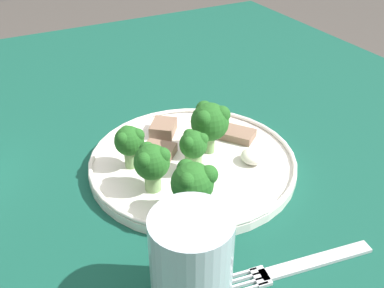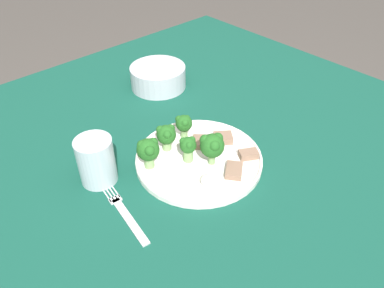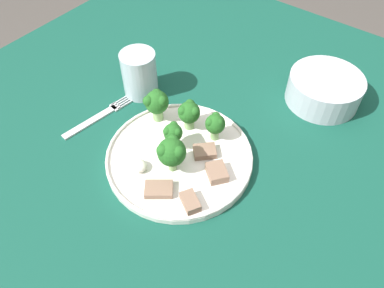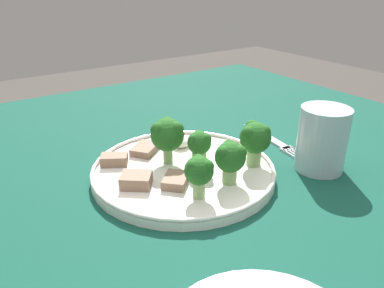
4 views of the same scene
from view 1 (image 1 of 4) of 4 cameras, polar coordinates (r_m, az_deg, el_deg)
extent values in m
cube|color=#114738|center=(0.63, -5.55, -3.74)|extent=(1.24, 1.18, 0.03)
cylinder|color=brown|center=(1.47, 5.78, 1.61)|extent=(0.06, 0.06, 0.74)
cylinder|color=white|center=(0.61, 0.09, -2.55)|extent=(0.28, 0.28, 0.01)
torus|color=white|center=(0.60, 0.09, -1.85)|extent=(0.28, 0.28, 0.01)
cube|color=silver|center=(0.50, 15.50, -14.11)|extent=(0.03, 0.13, 0.00)
cube|color=silver|center=(0.48, 8.72, -16.33)|extent=(0.03, 0.02, 0.00)
cube|color=silver|center=(0.47, 5.33, -16.31)|extent=(0.01, 0.05, 0.00)
cube|color=silver|center=(0.47, 5.68, -16.90)|extent=(0.01, 0.05, 0.00)
cube|color=silver|center=(0.47, 6.03, -17.49)|extent=(0.01, 0.05, 0.00)
cylinder|color=#B2C1CC|center=(0.42, -0.10, -14.75)|extent=(0.08, 0.08, 0.10)
cylinder|color=silver|center=(0.43, -0.09, -16.51)|extent=(0.06, 0.06, 0.06)
cylinder|color=#7FA866|center=(0.51, 0.39, -7.67)|extent=(0.02, 0.02, 0.03)
sphere|color=#215B1E|center=(0.49, 0.40, -4.90)|extent=(0.05, 0.05, 0.05)
sphere|color=#215B1E|center=(0.50, -0.38, -3.01)|extent=(0.02, 0.02, 0.02)
sphere|color=#215B1E|center=(0.48, -0.50, -4.77)|extent=(0.02, 0.02, 0.02)
sphere|color=#215B1E|center=(0.49, 2.11, -3.91)|extent=(0.02, 0.02, 0.02)
cylinder|color=#7FA866|center=(0.55, -4.99, -4.65)|extent=(0.02, 0.02, 0.02)
sphere|color=#215B1E|center=(0.53, -5.13, -2.29)|extent=(0.04, 0.04, 0.04)
sphere|color=#215B1E|center=(0.54, -5.73, -0.73)|extent=(0.02, 0.02, 0.02)
sphere|color=#215B1E|center=(0.52, -6.03, -2.11)|extent=(0.02, 0.02, 0.02)
sphere|color=#215B1E|center=(0.53, -3.77, -1.45)|extent=(0.02, 0.02, 0.02)
cylinder|color=#7FA866|center=(0.62, 2.21, 0.19)|extent=(0.01, 0.01, 0.03)
sphere|color=#215B1E|center=(0.60, 2.28, 2.83)|extent=(0.05, 0.05, 0.05)
sphere|color=#215B1E|center=(0.61, 1.57, 4.44)|extent=(0.02, 0.02, 0.02)
sphere|color=#215B1E|center=(0.58, 1.54, 3.18)|extent=(0.02, 0.02, 0.02)
sphere|color=#215B1E|center=(0.59, 3.80, 3.78)|extent=(0.02, 0.02, 0.02)
cylinder|color=#7FA866|center=(0.59, -7.78, -1.76)|extent=(0.02, 0.02, 0.03)
sphere|color=#215B1E|center=(0.58, -7.98, 0.41)|extent=(0.04, 0.04, 0.04)
sphere|color=#215B1E|center=(0.58, -8.45, 1.67)|extent=(0.02, 0.02, 0.02)
sphere|color=#215B1E|center=(0.57, -8.78, 0.61)|extent=(0.02, 0.02, 0.02)
sphere|color=#215B1E|center=(0.57, -6.89, 1.13)|extent=(0.02, 0.02, 0.02)
cylinder|color=#7FA866|center=(0.58, 0.18, -2.31)|extent=(0.02, 0.02, 0.03)
sphere|color=#215B1E|center=(0.56, 0.18, -0.06)|extent=(0.04, 0.04, 0.04)
sphere|color=#215B1E|center=(0.57, -0.33, 1.15)|extent=(0.02, 0.02, 0.02)
sphere|color=#215B1E|center=(0.55, -0.41, 0.13)|extent=(0.02, 0.02, 0.02)
sphere|color=#215B1E|center=(0.56, 1.29, 0.62)|extent=(0.02, 0.02, 0.02)
cube|color=#846651|center=(0.65, 5.73, 1.24)|extent=(0.06, 0.06, 0.01)
cube|color=#846651|center=(0.66, -3.66, 2.03)|extent=(0.05, 0.05, 0.02)
cube|color=#846651|center=(0.62, -4.30, -0.64)|extent=(0.05, 0.05, 0.01)
cube|color=#846651|center=(0.69, 2.21, 3.46)|extent=(0.05, 0.04, 0.02)
ellipsoid|color=silver|center=(0.60, 7.62, -1.60)|extent=(0.03, 0.03, 0.02)
camera|label=2|loc=(0.70, 74.26, 28.12)|focal=35.00mm
camera|label=3|loc=(0.95, 14.29, 44.75)|focal=35.00mm
camera|label=4|loc=(0.74, -45.26, 18.08)|focal=35.00mm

